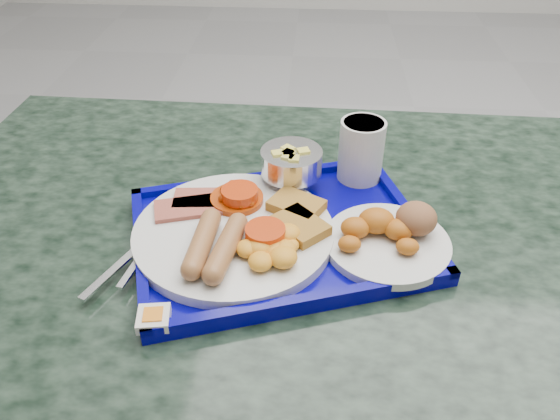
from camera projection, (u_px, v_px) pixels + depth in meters
The scene contains 10 objects.
floor at pixel (466, 288), 1.77m from camera, with size 6.00×6.00×0.00m, color #939396.
table at pixel (300, 322), 0.91m from camera, with size 1.24×0.85×0.76m.
tray at pixel (280, 236), 0.77m from camera, with size 0.47×0.40×0.02m.
main_plate at pixel (240, 231), 0.75m from camera, with size 0.28×0.28×0.04m.
bread_plate at pixel (390, 234), 0.74m from camera, with size 0.17×0.17×0.06m.
fruit_bowl at pixel (291, 163), 0.84m from camera, with size 0.10×0.10×0.07m.
juice_cup at pixel (361, 149), 0.86m from camera, with size 0.07×0.07×0.10m.
spoon at pixel (144, 231), 0.77m from camera, with size 0.04×0.15×0.01m.
knife at pixel (124, 261), 0.72m from camera, with size 0.01×0.16×0.00m, color silver.
jam_packet at pixel (154, 318), 0.63m from camera, with size 0.04×0.04×0.01m.
Camera 1 is at (-0.52, -1.31, 1.26)m, focal length 35.00 mm.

